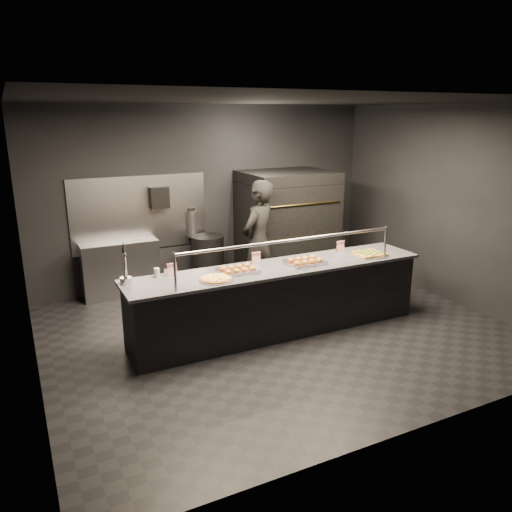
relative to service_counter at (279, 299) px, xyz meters
name	(u,v)px	position (x,y,z in m)	size (l,w,h in m)	color
room	(276,223)	(-0.02, 0.05, 1.03)	(6.04, 6.00, 3.00)	black
service_counter	(279,299)	(0.00, 0.00, 0.00)	(4.10, 0.78, 1.37)	black
pizza_oven	(287,226)	(1.20, 1.90, 0.50)	(1.50, 1.23, 1.91)	black
prep_shelf	(121,269)	(-1.60, 2.32, -0.01)	(1.20, 0.35, 0.90)	#99999E
towel_dispenser	(159,197)	(-0.90, 2.39, 1.09)	(0.30, 0.20, 0.35)	black
fire_extinguisher	(192,224)	(-0.35, 2.40, 0.60)	(0.14, 0.14, 0.51)	#B2B2B7
beer_tap	(125,272)	(-1.95, 0.20, 0.60)	(0.13, 0.19, 0.52)	silver
round_pizza	(216,279)	(-0.95, -0.15, 0.47)	(0.43, 0.43, 0.03)	silver
slider_tray_a	(238,270)	(-0.58, 0.02, 0.49)	(0.55, 0.45, 0.08)	silver
slider_tray_b	(305,261)	(0.37, -0.04, 0.49)	(0.59, 0.51, 0.08)	silver
square_pizza	(369,254)	(1.40, -0.09, 0.47)	(0.51, 0.51, 0.05)	silver
condiment_jar	(160,272)	(-1.52, 0.28, 0.51)	(0.17, 0.07, 0.11)	silver
tent_cards	(261,257)	(-0.13, 0.28, 0.53)	(2.66, 0.04, 0.15)	white
trash_bin	(208,262)	(-0.20, 2.10, -0.02)	(0.54, 0.54, 0.90)	black
worker	(258,242)	(0.27, 1.16, 0.49)	(0.69, 0.46, 1.90)	black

